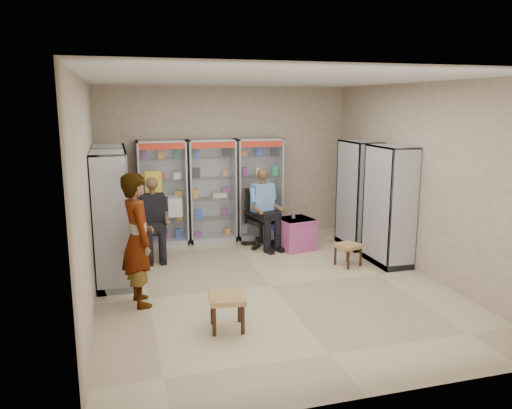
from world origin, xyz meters
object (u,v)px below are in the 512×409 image
object	(u,v)px
cabinet_left_near	(112,220)
office_chair	(261,218)
pink_trunk	(295,234)
cabinet_back_left	(163,193)
cabinet_right_near	(389,206)
cabinet_back_mid	(212,191)
wooden_chair	(153,230)
standing_man	(138,240)
cabinet_left_far	(112,205)
seated_shopkeeper	(262,210)
cabinet_back_right	(258,189)
woven_stool_b	(227,312)
woven_stool_a	(348,255)
cabinet_right_far	(358,194)

from	to	relation	value
cabinet_left_near	office_chair	world-z (taller)	cabinet_left_near
pink_trunk	cabinet_back_left	bearing A→B (deg)	156.50
pink_trunk	cabinet_right_near	bearing A→B (deg)	-45.34
cabinet_back_mid	wooden_chair	distance (m)	1.50
cabinet_back_mid	standing_man	world-z (taller)	cabinet_back_mid
cabinet_left_far	seated_shopkeeper	world-z (taller)	cabinet_left_far
cabinet_left_near	cabinet_back_right	bearing A→B (deg)	125.65
cabinet_right_near	seated_shopkeeper	xyz separation A→B (m)	(-1.76, 1.54, -0.30)
cabinet_right_near	wooden_chair	size ratio (longest dim) A/B	2.13
woven_stool_b	office_chair	bearing A→B (deg)	67.05
cabinet_back_mid	wooden_chair	bearing A→B (deg)	-148.69
cabinet_left_far	cabinet_left_near	xyz separation A→B (m)	(0.00, -1.10, 0.00)
woven_stool_b	cabinet_back_right	bearing A→B (deg)	68.77
wooden_chair	seated_shopkeeper	distance (m)	2.03
cabinet_left_far	cabinet_left_near	bearing A→B (deg)	-0.00
cabinet_left_far	woven_stool_a	world-z (taller)	cabinet_left_far
cabinet_right_near	wooden_chair	bearing A→B (deg)	68.36
cabinet_right_near	pink_trunk	world-z (taller)	cabinet_right_near
cabinet_right_far	seated_shopkeeper	world-z (taller)	cabinet_right_far
cabinet_back_right	office_chair	bearing A→B (deg)	-101.66
cabinet_right_near	standing_man	distance (m)	4.18
cabinet_back_mid	seated_shopkeeper	xyz separation A→B (m)	(0.82, -0.69, -0.30)
cabinet_back_left	standing_man	world-z (taller)	cabinet_back_left
cabinet_back_right	cabinet_left_near	size ratio (longest dim) A/B	1.00
cabinet_left_far	office_chair	size ratio (longest dim) A/B	1.81
cabinet_back_mid	wooden_chair	xyz separation A→B (m)	(-1.20, -0.73, -0.53)
cabinet_right_near	cabinet_left_far	world-z (taller)	same
cabinet_right_near	seated_shopkeeper	world-z (taller)	cabinet_right_near
cabinet_right_far	cabinet_left_near	world-z (taller)	same
standing_man	seated_shopkeeper	bearing A→B (deg)	-57.25
wooden_chair	office_chair	xyz separation A→B (m)	(2.02, 0.09, 0.08)
cabinet_right_far	cabinet_right_near	size ratio (longest dim) A/B	1.00
wooden_chair	pink_trunk	bearing A→B (deg)	-6.24
cabinet_left_far	seated_shopkeeper	xyz separation A→B (m)	(2.70, 0.24, -0.30)
cabinet_left_far	pink_trunk	distance (m)	3.33
seated_shopkeeper	cabinet_back_mid	bearing A→B (deg)	125.54
cabinet_left_far	woven_stool_b	world-z (taller)	cabinet_left_far
cabinet_right_far	standing_man	size ratio (longest dim) A/B	1.11
cabinet_right_near	cabinet_left_far	bearing A→B (deg)	73.75
cabinet_back_mid	cabinet_right_near	size ratio (longest dim) A/B	1.00
cabinet_right_far	office_chair	world-z (taller)	cabinet_right_far
office_chair	standing_man	xyz separation A→B (m)	(-2.37, -2.24, 0.35)
cabinet_left_near	office_chair	size ratio (longest dim) A/B	1.81
cabinet_left_near	cabinet_back_mid	bearing A→B (deg)	137.20
seated_shopkeeper	woven_stool_b	world-z (taller)	seated_shopkeeper
cabinet_back_right	wooden_chair	world-z (taller)	cabinet_back_right
cabinet_left_near	standing_man	world-z (taller)	cabinet_left_near
cabinet_back_mid	woven_stool_b	size ratio (longest dim) A/B	4.74
cabinet_back_mid	standing_man	size ratio (longest dim) A/B	1.11
cabinet_back_mid	office_chair	size ratio (longest dim) A/B	1.81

